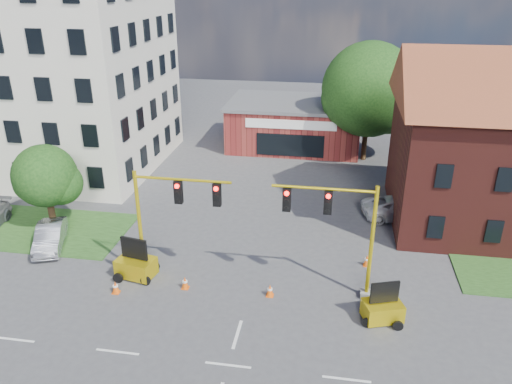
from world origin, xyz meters
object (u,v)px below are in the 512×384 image
trailer_west (136,265)px  trailer_east (383,309)px  pickup_white (401,208)px  signal_mast_east (339,227)px  signal_mast_west (169,214)px

trailer_west → trailer_east: (13.05, -1.66, -0.07)m
trailer_west → pickup_white: (15.04, 9.82, 0.02)m
signal_mast_east → pickup_white: size_ratio=1.18×
trailer_east → pickup_white: (1.99, 11.48, 0.09)m
trailer_west → pickup_white: trailer_west is taller
signal_mast_east → trailer_east: (2.30, -1.83, -3.28)m
signal_mast_east → trailer_west: signal_mast_east is taller
signal_mast_west → trailer_east: size_ratio=2.97×
trailer_west → pickup_white: bearing=44.0°
signal_mast_west → trailer_west: signal_mast_west is taller
signal_mast_east → pickup_white: 11.03m
signal_mast_west → trailer_west: bearing=-175.3°
signal_mast_west → trailer_east: bearing=-9.4°
trailer_east → pickup_white: size_ratio=0.40×
signal_mast_east → trailer_east: bearing=-38.5°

